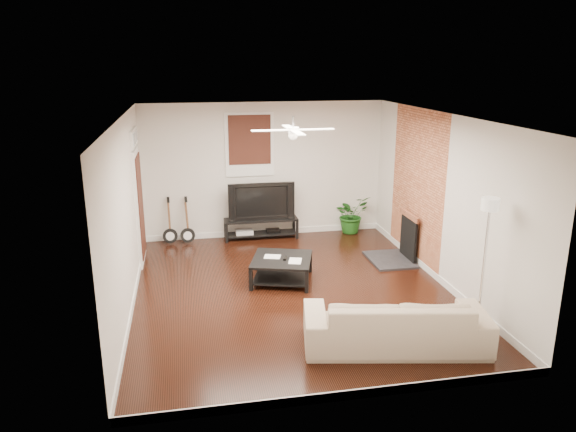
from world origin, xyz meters
TOP-DOWN VIEW (x-y plane):
  - room at (0.00, 0.00)m, footprint 5.01×6.01m
  - brick_accent at (2.49, 1.00)m, footprint 0.02×2.20m
  - fireplace at (2.20, 1.00)m, footprint 0.80×1.10m
  - window_back at (-0.30, 2.97)m, footprint 1.00×0.06m
  - door_left at (-2.46, 1.90)m, footprint 0.08×1.00m
  - tv_stand at (-0.12, 2.78)m, footprint 1.52×0.41m
  - tv at (-0.12, 2.80)m, footprint 1.36×0.18m
  - coffee_table at (-0.10, 0.44)m, footprint 1.20×1.20m
  - sofa at (0.96, -1.97)m, footprint 2.48×1.34m
  - floor_lamp at (2.20, -1.87)m, footprint 0.37×0.37m
  - potted_plant at (1.86, 2.82)m, footprint 0.92×0.87m
  - guitar_left at (-1.98, 2.75)m, footprint 0.31×0.23m
  - guitar_right at (-1.63, 2.72)m, footprint 0.33×0.26m
  - ceiling_fan at (0.00, 0.00)m, footprint 1.24×1.24m

SIDE VIEW (x-z plane):
  - coffee_table at x=-0.10m, z-range 0.00..0.41m
  - tv_stand at x=-0.12m, z-range 0.00..0.43m
  - sofa at x=0.96m, z-range 0.00..0.69m
  - potted_plant at x=1.86m, z-range 0.00..0.81m
  - fireplace at x=2.20m, z-range 0.00..0.92m
  - guitar_left at x=-1.98m, z-range 0.00..0.96m
  - guitar_right at x=-1.63m, z-range 0.00..0.96m
  - tv at x=-0.12m, z-range 0.43..1.21m
  - floor_lamp at x=2.20m, z-range 0.00..1.92m
  - door_left at x=-2.46m, z-range 0.00..2.50m
  - room at x=0.00m, z-range 0.00..2.80m
  - brick_accent at x=2.49m, z-range 0.00..2.80m
  - window_back at x=-0.30m, z-range 1.30..2.60m
  - ceiling_fan at x=0.00m, z-range 2.44..2.76m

